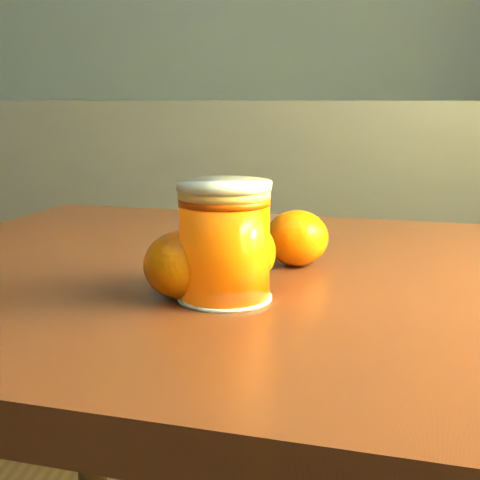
{
  "coord_description": "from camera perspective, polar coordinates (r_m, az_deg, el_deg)",
  "views": [
    {
      "loc": [
        0.84,
        -0.36,
        0.9
      ],
      "look_at": [
        0.79,
        0.22,
        0.78
      ],
      "focal_mm": 50.0,
      "sensor_mm": 36.0,
      "label": 1
    }
  ],
  "objects": [
    {
      "name": "juice_glass",
      "position": [
        0.59,
        -1.34,
        -0.15
      ],
      "size": [
        0.08,
        0.08,
        0.1
      ],
      "rotation": [
        0.0,
        0.0,
        -0.37
      ],
      "color": "#FF5E05",
      "rests_on": "table"
    },
    {
      "name": "kitchen_counter",
      "position": [
        2.05,
        -19.57,
        -1.56
      ],
      "size": [
        3.15,
        0.6,
        0.9
      ],
      "primitive_type": "cube",
      "color": "#434247",
      "rests_on": "ground"
    },
    {
      "name": "orange_extra",
      "position": [
        0.6,
        -4.98,
        -2.13
      ],
      "size": [
        0.09,
        0.09,
        0.06
      ],
      "primitive_type": "ellipsoid",
      "rotation": [
        0.0,
        0.0,
        0.36
      ],
      "color": "orange",
      "rests_on": "table"
    },
    {
      "name": "table",
      "position": [
        0.72,
        6.12,
        -10.14
      ],
      "size": [
        1.09,
        0.86,
        0.73
      ],
      "rotation": [
        0.0,
        0.0,
        -0.2
      ],
      "color": "#5C2B17",
      "rests_on": "ground"
    },
    {
      "name": "orange_front",
      "position": [
        0.63,
        -0.42,
        -1.03
      ],
      "size": [
        0.09,
        0.09,
        0.07
      ],
      "primitive_type": "ellipsoid",
      "rotation": [
        0.0,
        0.0,
        0.27
      ],
      "color": "orange",
      "rests_on": "table"
    },
    {
      "name": "orange_back",
      "position": [
        0.71,
        4.87,
        0.19
      ],
      "size": [
        0.07,
        0.07,
        0.06
      ],
      "primitive_type": "ellipsoid",
      "rotation": [
        0.0,
        0.0,
        -0.09
      ],
      "color": "orange",
      "rests_on": "table"
    }
  ]
}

